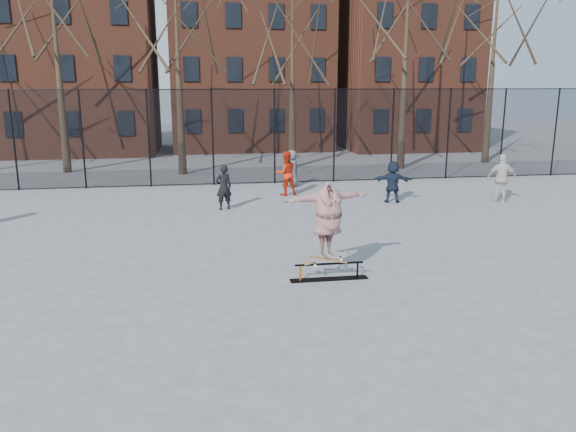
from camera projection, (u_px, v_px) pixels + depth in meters
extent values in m
plane|color=slate|center=(302.00, 293.00, 11.51)|extent=(100.00, 100.00, 0.00)
cube|color=black|center=(329.00, 279.00, 12.34)|extent=(1.73, 0.27, 0.01)
cylinder|color=#C8530B|center=(300.00, 273.00, 12.20)|extent=(0.04, 0.04, 0.36)
cylinder|color=black|center=(357.00, 270.00, 12.40)|extent=(0.04, 0.04, 0.36)
cylinder|color=black|center=(329.00, 264.00, 12.26)|extent=(1.53, 0.05, 0.05)
imported|color=#57317B|center=(328.00, 222.00, 12.03)|extent=(2.07, 1.07, 1.63)
imported|color=black|center=(224.00, 187.00, 18.99)|extent=(0.63, 0.49, 1.53)
imported|color=red|center=(286.00, 173.00, 21.43)|extent=(0.93, 0.79, 1.69)
imported|color=beige|center=(502.00, 178.00, 20.08)|extent=(1.12, 0.75, 1.76)
imported|color=#1A2334|center=(393.00, 182.00, 20.13)|extent=(1.48, 0.83, 1.52)
imported|color=#595A5E|center=(292.00, 169.00, 23.13)|extent=(0.89, 0.82, 1.53)
cylinder|color=black|center=(14.00, 140.00, 22.12)|extent=(0.07, 0.07, 4.00)
cylinder|color=black|center=(82.00, 139.00, 22.52)|extent=(0.07, 0.07, 4.00)
cylinder|color=black|center=(149.00, 138.00, 22.92)|extent=(0.07, 0.07, 4.00)
cylinder|color=black|center=(213.00, 138.00, 23.32)|extent=(0.07, 0.07, 4.00)
cylinder|color=black|center=(275.00, 137.00, 23.72)|extent=(0.07, 0.07, 4.00)
cylinder|color=black|center=(334.00, 136.00, 24.12)|extent=(0.07, 0.07, 4.00)
cylinder|color=black|center=(392.00, 135.00, 24.52)|extent=(0.07, 0.07, 4.00)
cylinder|color=black|center=(448.00, 134.00, 24.92)|extent=(0.07, 0.07, 4.00)
cylinder|color=black|center=(503.00, 133.00, 25.32)|extent=(0.07, 0.07, 4.00)
cylinder|color=black|center=(555.00, 132.00, 25.72)|extent=(0.07, 0.07, 4.00)
cube|color=black|center=(246.00, 137.00, 23.54)|extent=(34.00, 0.01, 4.00)
cylinder|color=black|center=(245.00, 89.00, 23.08)|extent=(34.00, 0.04, 0.04)
cone|color=black|center=(60.00, 124.00, 26.77)|extent=(0.40, 0.40, 4.62)
cone|color=black|center=(176.00, 124.00, 26.37)|extent=(0.40, 0.40, 4.62)
cone|color=black|center=(287.00, 121.00, 28.46)|extent=(0.40, 0.40, 4.62)
cone|color=black|center=(400.00, 122.00, 28.06)|extent=(0.40, 0.40, 4.62)
cone|color=black|center=(489.00, 119.00, 30.15)|extent=(0.40, 0.40, 4.62)
cube|color=#5B2C1D|center=(77.00, 53.00, 33.72)|extent=(9.00, 7.00, 12.00)
cube|color=#5B2C1D|center=(251.00, 46.00, 35.22)|extent=(10.00, 7.00, 13.00)
cube|color=#5B2C1D|center=(402.00, 63.00, 36.98)|extent=(8.00, 7.00, 11.00)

